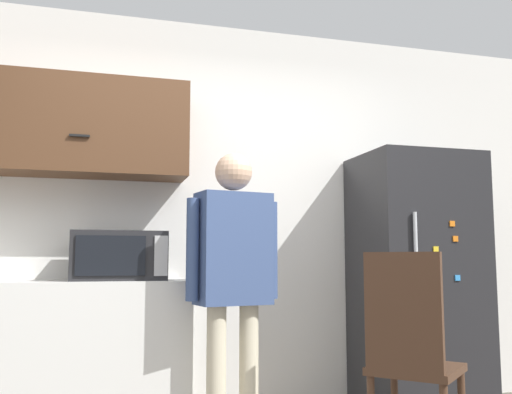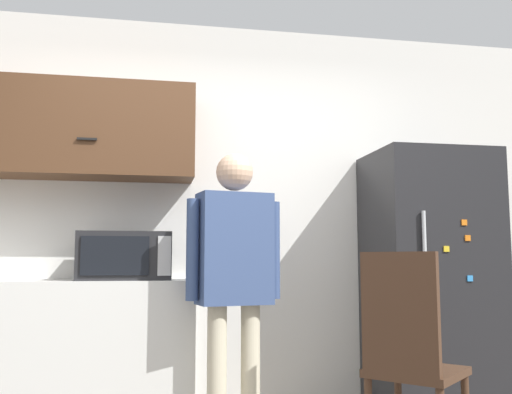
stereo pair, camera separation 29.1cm
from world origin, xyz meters
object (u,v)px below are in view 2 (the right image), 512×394
at_px(refrigerator, 431,282).
at_px(chair, 409,351).
at_px(microwave, 125,256).
at_px(person, 234,265).

distance_m(refrigerator, chair, 1.10).
height_order(microwave, refrigerator, refrigerator).
bearing_deg(chair, person, 13.50).
bearing_deg(refrigerator, person, -166.21).
bearing_deg(person, microwave, 139.54).
distance_m(microwave, chair, 1.76).
relative_size(refrigerator, chair, 1.65).
bearing_deg(person, refrigerator, 3.48).
bearing_deg(refrigerator, chair, -123.56).
bearing_deg(microwave, person, -30.15).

